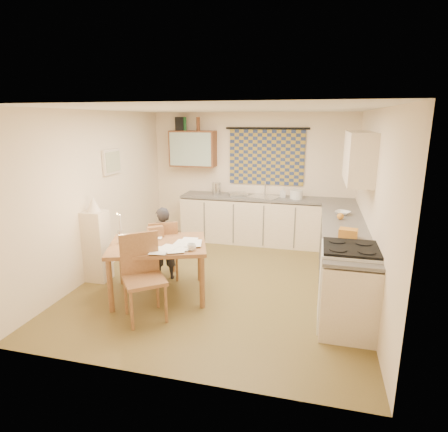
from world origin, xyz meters
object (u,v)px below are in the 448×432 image
(counter_back, at_px, (266,221))
(chair_far, at_px, (164,260))
(dining_table, at_px, (159,269))
(shelf_stand, at_px, (97,246))
(counter_right, at_px, (343,259))
(person, at_px, (164,243))
(stove, at_px, (348,287))

(counter_back, relative_size, chair_far, 3.56)
(dining_table, xyz_separation_m, chair_far, (-0.17, 0.54, -0.09))
(shelf_stand, bearing_deg, counter_back, 47.03)
(counter_right, distance_m, chair_far, 2.63)
(counter_back, bearing_deg, shelf_stand, -132.97)
(counter_right, height_order, chair_far, chair_far)
(person, bearing_deg, chair_far, -27.34)
(stove, distance_m, dining_table, 2.46)
(stove, height_order, shelf_stand, shelf_stand)
(shelf_stand, bearing_deg, chair_far, 17.56)
(counter_right, distance_m, person, 2.62)
(stove, height_order, chair_far, stove)
(counter_back, xyz_separation_m, dining_table, (-1.10, -2.60, -0.07))
(dining_table, bearing_deg, counter_back, 47.39)
(counter_right, height_order, person, person)
(stove, relative_size, person, 0.88)
(dining_table, height_order, shelf_stand, shelf_stand)
(counter_back, distance_m, counter_right, 2.24)
(shelf_stand, bearing_deg, stove, -7.20)
(stove, height_order, person, person)
(person, height_order, shelf_stand, person)
(dining_table, bearing_deg, counter_right, -1.26)
(counter_right, distance_m, stove, 1.02)
(stove, relative_size, chair_far, 1.06)
(counter_right, distance_m, dining_table, 2.58)
(counter_right, bearing_deg, stove, -90.00)
(stove, bearing_deg, counter_back, 115.64)
(stove, bearing_deg, counter_right, 90.00)
(chair_far, relative_size, person, 0.83)
(person, xyz_separation_m, shelf_stand, (-0.94, -0.29, -0.02))
(person, bearing_deg, stove, 143.53)
(shelf_stand, bearing_deg, dining_table, -12.61)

